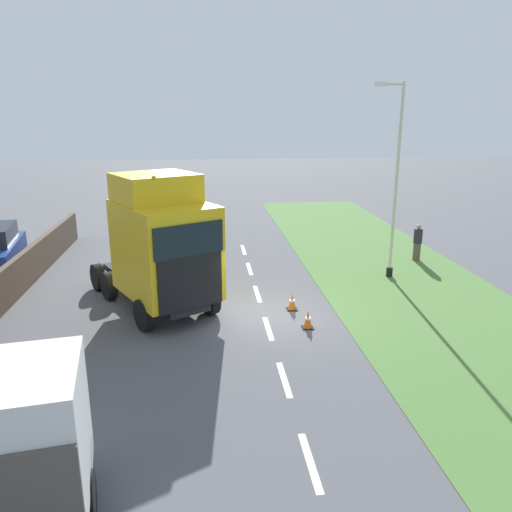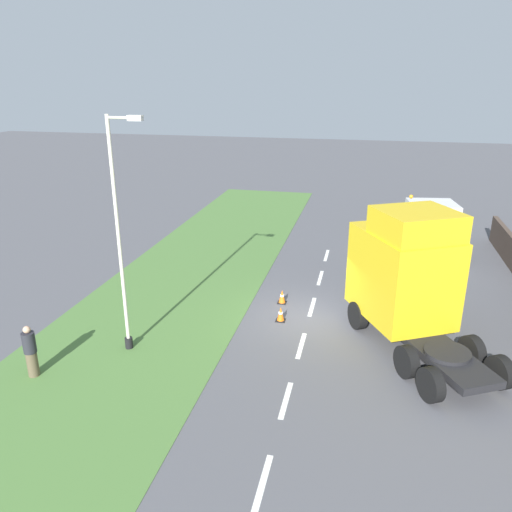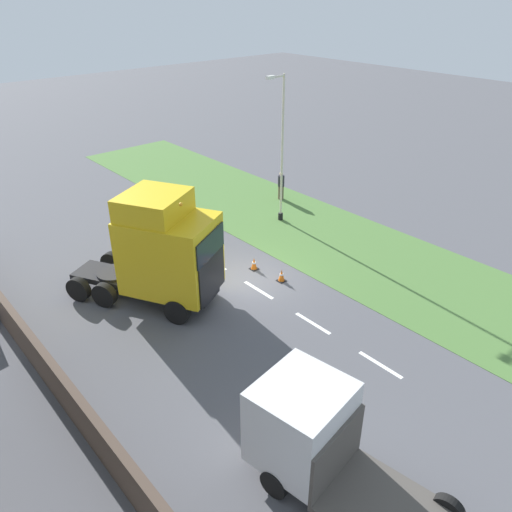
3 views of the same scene
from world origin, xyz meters
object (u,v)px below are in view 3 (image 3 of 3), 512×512
object	(u,v)px
pedestrian	(281,186)
traffic_cone_trailing	(254,264)
flatbed_truck	(316,437)
traffic_cone_lead	(282,275)
lorry_cab	(164,251)
lamp_post	(281,155)

from	to	relation	value
pedestrian	traffic_cone_trailing	world-z (taller)	pedestrian
flatbed_truck	pedestrian	distance (m)	19.70
traffic_cone_lead	traffic_cone_trailing	bearing A→B (deg)	-81.91
flatbed_truck	traffic_cone_trailing	distance (m)	11.28
lorry_cab	flatbed_truck	xyz separation A→B (m)	(1.68, 9.71, -0.87)
flatbed_truck	traffic_cone_trailing	bearing A→B (deg)	48.25
flatbed_truck	pedestrian	size ratio (longest dim) A/B	3.71
lorry_cab	pedestrian	world-z (taller)	lorry_cab
traffic_cone_lead	traffic_cone_trailing	distance (m)	1.61
lamp_post	traffic_cone_trailing	xyz separation A→B (m)	(4.64, 3.19, -3.46)
traffic_cone_lead	flatbed_truck	bearing A→B (deg)	51.03
traffic_cone_lead	traffic_cone_trailing	world-z (taller)	same
flatbed_truck	traffic_cone_lead	size ratio (longest dim) A/B	11.06
traffic_cone_lead	lamp_post	bearing A→B (deg)	-132.64
traffic_cone_trailing	lorry_cab	bearing A→B (deg)	-3.84
flatbed_truck	traffic_cone_trailing	xyz separation A→B (m)	(-6.10, -9.41, -1.23)
flatbed_truck	lamp_post	bearing A→B (deg)	40.76
pedestrian	traffic_cone_lead	distance (m)	9.67
lorry_cab	traffic_cone_lead	bearing A→B (deg)	129.31
lorry_cab	traffic_cone_lead	distance (m)	5.44
lamp_post	pedestrian	size ratio (longest dim) A/B	4.51
pedestrian	lorry_cab	bearing A→B (deg)	24.35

